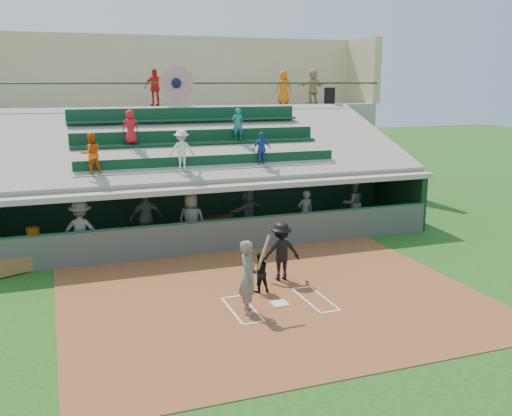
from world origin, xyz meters
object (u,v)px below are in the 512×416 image
object	(u,v)px
catcher	(259,272)
trash_bin	(330,96)
home_plate	(279,303)
batter_at_plate	(248,277)
white_table	(32,251)
water_cooler	(33,234)

from	to	relation	value
catcher	trash_bin	distance (m)	14.38
home_plate	catcher	bearing A→B (deg)	100.52
home_plate	batter_at_plate	size ratio (longest dim) A/B	0.22
home_plate	batter_at_plate	world-z (taller)	batter_at_plate
home_plate	batter_at_plate	bearing A→B (deg)	-164.95
batter_at_plate	white_table	world-z (taller)	batter_at_plate
catcher	white_table	distance (m)	7.78
white_table	water_cooler	bearing A→B (deg)	23.65
batter_at_plate	white_table	bearing A→B (deg)	129.34
white_table	trash_bin	world-z (taller)	trash_bin
water_cooler	batter_at_plate	bearing A→B (deg)	-51.30
white_table	water_cooler	distance (m)	0.55
white_table	water_cooler	size ratio (longest dim) A/B	1.88
white_table	water_cooler	xyz separation A→B (m)	(0.06, 0.07, 0.54)
home_plate	water_cooler	distance (m)	8.64
home_plate	trash_bin	xyz separation A→B (m)	(7.56, 12.28, 4.96)
white_table	trash_bin	size ratio (longest dim) A/B	0.97
batter_at_plate	water_cooler	bearing A→B (deg)	128.70
catcher	water_cooler	distance (m)	7.78
water_cooler	white_table	bearing A→B (deg)	-133.34
catcher	white_table	bearing A→B (deg)	-41.39
batter_at_plate	catcher	size ratio (longest dim) A/B	1.74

